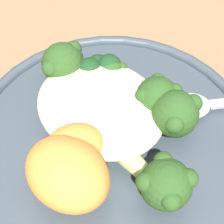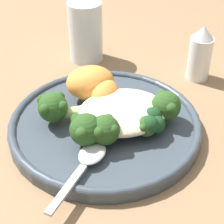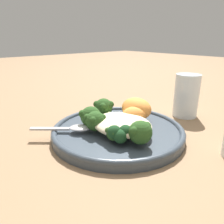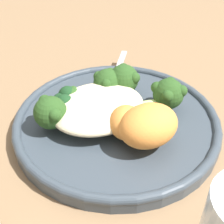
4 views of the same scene
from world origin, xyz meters
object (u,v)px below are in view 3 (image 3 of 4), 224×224
(sweet_potato_chunk_0, at_px, (138,109))
(water_glass, at_px, (186,96))
(broccoli_stalk_4, at_px, (139,132))
(quinoa_mound, at_px, (122,124))
(spoon, at_px, (75,128))
(broccoli_stalk_3, at_px, (116,131))
(kale_tuft, at_px, (120,133))
(broccoli_stalk_2, at_px, (101,121))
(plate, at_px, (117,131))
(broccoli_stalk_0, at_px, (107,110))
(broccoli_stalk_1, at_px, (93,117))
(sweet_potato_chunk_2, at_px, (134,110))
(sweet_potato_chunk_1, at_px, (134,115))

(sweet_potato_chunk_0, distance_m, water_glass, 0.16)
(broccoli_stalk_4, relative_size, water_glass, 1.01)
(quinoa_mound, bearing_deg, spoon, 45.56)
(broccoli_stalk_3, xyz_separation_m, spoon, (0.08, 0.04, -0.01))
(broccoli_stalk_3, xyz_separation_m, broccoli_stalk_4, (-0.04, -0.02, 0.01))
(quinoa_mound, xyz_separation_m, kale_tuft, (-0.03, 0.03, 0.00))
(water_glass, bearing_deg, quinoa_mound, 89.42)
(broccoli_stalk_2, bearing_deg, plate, -169.29)
(sweet_potato_chunk_0, relative_size, water_glass, 0.66)
(broccoli_stalk_0, height_order, broccoli_stalk_4, same)
(broccoli_stalk_2, relative_size, broccoli_stalk_4, 0.98)
(broccoli_stalk_0, bearing_deg, broccoli_stalk_1, 117.82)
(broccoli_stalk_0, distance_m, kale_tuft, 0.12)
(broccoli_stalk_1, height_order, broccoli_stalk_4, same)
(broccoli_stalk_3, distance_m, water_glass, 0.25)
(broccoli_stalk_4, bearing_deg, spoon, -129.85)
(quinoa_mound, distance_m, sweet_potato_chunk_0, 0.07)
(plate, distance_m, sweet_potato_chunk_0, 0.07)
(broccoli_stalk_1, relative_size, sweet_potato_chunk_0, 1.14)
(plate, relative_size, spoon, 2.59)
(broccoli_stalk_2, xyz_separation_m, spoon, (0.03, 0.04, -0.01))
(broccoli_stalk_3, distance_m, sweet_potato_chunk_0, 0.11)
(sweet_potato_chunk_2, bearing_deg, broccoli_stalk_2, 89.88)
(quinoa_mound, bearing_deg, broccoli_stalk_1, 26.83)
(broccoli_stalk_2, height_order, sweet_potato_chunk_2, sweet_potato_chunk_2)
(broccoli_stalk_2, height_order, broccoli_stalk_4, broccoli_stalk_4)
(broccoli_stalk_0, bearing_deg, sweet_potato_chunk_0, -132.62)
(quinoa_mound, height_order, sweet_potato_chunk_2, sweet_potato_chunk_2)
(broccoli_stalk_1, distance_m, kale_tuft, 0.08)
(quinoa_mound, height_order, broccoli_stalk_0, broccoli_stalk_0)
(broccoli_stalk_3, distance_m, broccoli_stalk_4, 0.04)
(kale_tuft, bearing_deg, broccoli_stalk_1, -2.13)
(broccoli_stalk_3, xyz_separation_m, sweet_potato_chunk_0, (0.04, -0.10, 0.01))
(sweet_potato_chunk_1, relative_size, spoon, 0.48)
(broccoli_stalk_2, xyz_separation_m, broccoli_stalk_4, (-0.08, -0.02, 0.00))
(broccoli_stalk_3, bearing_deg, spoon, -91.32)
(broccoli_stalk_3, xyz_separation_m, sweet_potato_chunk_2, (0.04, -0.09, 0.01))
(broccoli_stalk_4, distance_m, sweet_potato_chunk_2, 0.11)
(broccoli_stalk_1, xyz_separation_m, sweet_potato_chunk_1, (-0.04, -0.07, -0.00))
(sweet_potato_chunk_1, bearing_deg, broccoli_stalk_2, 76.38)
(plate, height_order, water_glass, water_glass)
(sweet_potato_chunk_0, bearing_deg, sweet_potato_chunk_2, 41.03)
(sweet_potato_chunk_2, relative_size, water_glass, 0.56)
(broccoli_stalk_0, relative_size, sweet_potato_chunk_2, 2.12)
(sweet_potato_chunk_2, bearing_deg, quinoa_mound, 115.16)
(sweet_potato_chunk_2, height_order, spoon, sweet_potato_chunk_2)
(broccoli_stalk_1, relative_size, broccoli_stalk_2, 0.76)
(kale_tuft, relative_size, water_glass, 0.41)
(sweet_potato_chunk_2, bearing_deg, broccoli_stalk_3, 115.85)
(broccoli_stalk_2, distance_m, sweet_potato_chunk_1, 0.08)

